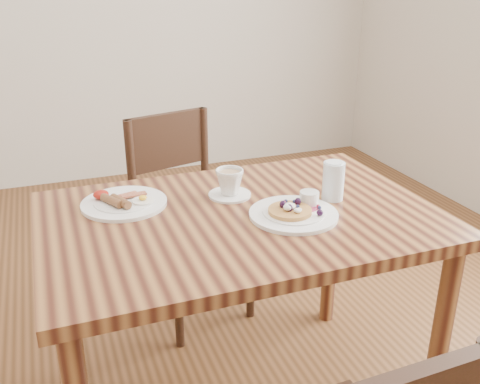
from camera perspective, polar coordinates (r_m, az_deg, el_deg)
The scene contains 6 objects.
dining_table at distance 1.68m, azimuth 0.00°, elevation -5.32°, with size 1.20×0.80×0.75m.
chair_far at distance 2.32m, azimuth -5.86°, elevation -1.67°, with size 0.51×0.51×0.88m.
pancake_plate at distance 1.63m, azimuth 5.86°, elevation -2.06°, with size 0.27×0.27×0.06m.
breakfast_plate at distance 1.73m, azimuth -12.39°, elevation -1.05°, with size 0.27×0.27×0.04m.
teacup_saucer at distance 1.75m, azimuth -1.12°, elevation 0.88°, with size 0.14×0.14×0.09m.
water_glass at distance 1.74m, azimuth 9.92°, elevation 1.16°, with size 0.07×0.07×0.13m, color silver.
Camera 1 is at (-0.53, -1.39, 1.44)m, focal length 40.00 mm.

